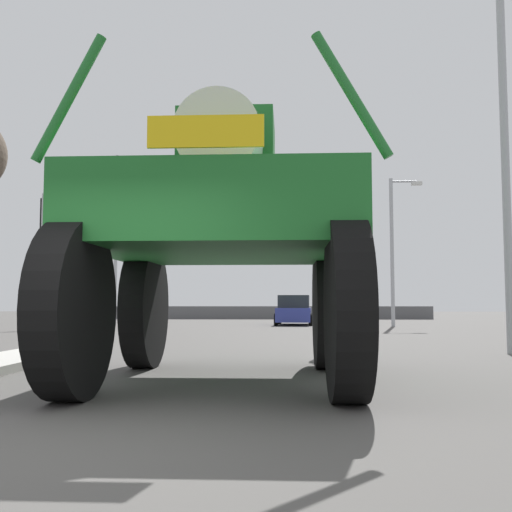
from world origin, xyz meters
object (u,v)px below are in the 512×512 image
(oversize_sprayer, at_px, (225,235))
(streetlight_near_right, at_px, (510,119))
(sedan_ahead, at_px, (294,311))
(streetlight_far_right, at_px, (394,243))
(traffic_signal_near_left, at_px, (46,236))
(streetlight_far_left, at_px, (119,230))
(traffic_signal_near_right, at_px, (338,245))

(oversize_sprayer, bearing_deg, streetlight_near_right, -50.21)
(sedan_ahead, height_order, streetlight_near_right, streetlight_near_right)
(streetlight_far_right, bearing_deg, sedan_ahead, 157.40)
(oversize_sprayer, height_order, streetlight_near_right, streetlight_near_right)
(traffic_signal_near_left, relative_size, streetlight_far_right, 0.53)
(streetlight_near_right, relative_size, streetlight_far_left, 1.06)
(traffic_signal_near_left, distance_m, streetlight_far_left, 17.02)
(streetlight_near_right, relative_size, streetlight_far_right, 1.32)
(traffic_signal_near_right, bearing_deg, traffic_signal_near_left, -179.96)
(oversize_sprayer, relative_size, streetlight_far_left, 0.63)
(oversize_sprayer, bearing_deg, streetlight_far_left, 19.39)
(oversize_sprayer, xyz_separation_m, streetlight_far_left, (-7.82, 22.62, 2.87))
(sedan_ahead, relative_size, streetlight_far_right, 0.58)
(traffic_signal_near_right, bearing_deg, streetlight_far_left, 120.92)
(streetlight_far_right, bearing_deg, traffic_signal_near_left, -127.34)
(oversize_sprayer, height_order, sedan_ahead, oversize_sprayer)
(streetlight_far_right, bearing_deg, streetlight_near_right, -90.95)
(streetlight_far_left, relative_size, streetlight_far_right, 1.25)
(sedan_ahead, distance_m, traffic_signal_near_right, 16.83)
(traffic_signal_near_right, bearing_deg, streetlight_near_right, -16.07)
(traffic_signal_near_right, bearing_deg, streetlight_far_right, 74.61)
(traffic_signal_near_right, height_order, streetlight_far_right, streetlight_far_right)
(oversize_sprayer, relative_size, traffic_signal_near_right, 1.62)
(oversize_sprayer, bearing_deg, sedan_ahead, -3.17)
(traffic_signal_near_left, relative_size, streetlight_near_right, 0.40)
(streetlight_near_right, bearing_deg, oversize_sprayer, -140.52)
(streetlight_near_right, bearing_deg, traffic_signal_near_left, 174.34)
(oversize_sprayer, xyz_separation_m, streetlight_far_right, (6.20, 20.69, 1.90))
(sedan_ahead, bearing_deg, traffic_signal_near_left, 162.30)
(traffic_signal_near_left, xyz_separation_m, traffic_signal_near_right, (7.18, 0.01, -0.26))
(sedan_ahead, xyz_separation_m, traffic_signal_near_right, (0.76, -16.71, 1.80))
(streetlight_far_right, bearing_deg, traffic_signal_near_right, -105.39)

